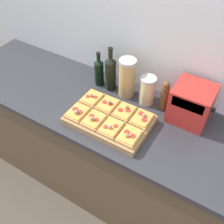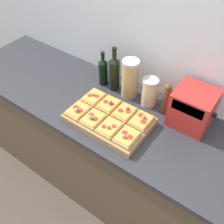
% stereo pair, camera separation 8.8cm
% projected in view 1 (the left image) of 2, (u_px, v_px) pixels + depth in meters
% --- Properties ---
extents(ground_plane, '(12.00, 12.00, 0.00)m').
position_uv_depth(ground_plane, '(102.00, 221.00, 2.10)').
color(ground_plane, '#4C4238').
extents(wall_back, '(6.00, 0.06, 2.50)m').
position_uv_depth(wall_back, '(155.00, 44.00, 1.64)').
color(wall_back, silver).
rests_on(wall_back, ground_plane).
extents(kitchen_counter, '(2.63, 0.67, 0.93)m').
position_uv_depth(kitchen_counter, '(123.00, 158.00, 1.97)').
color(kitchen_counter, brown).
rests_on(kitchen_counter, ground_plane).
extents(cutting_board, '(0.49, 0.32, 0.04)m').
position_uv_depth(cutting_board, '(109.00, 120.00, 1.59)').
color(cutting_board, '#A37A4C').
rests_on(cutting_board, kitchen_counter).
extents(pizza_slice_back_left, '(0.11, 0.14, 0.05)m').
position_uv_depth(pizza_slice_back_left, '(92.00, 98.00, 1.67)').
color(pizza_slice_back_left, tan).
rests_on(pizza_slice_back_left, cutting_board).
extents(pizza_slice_back_midleft, '(0.11, 0.14, 0.05)m').
position_uv_depth(pizza_slice_back_midleft, '(108.00, 105.00, 1.63)').
color(pizza_slice_back_midleft, tan).
rests_on(pizza_slice_back_midleft, cutting_board).
extents(pizza_slice_back_midright, '(0.11, 0.14, 0.05)m').
position_uv_depth(pizza_slice_back_midright, '(124.00, 112.00, 1.59)').
color(pizza_slice_back_midright, tan).
rests_on(pizza_slice_back_midright, cutting_board).
extents(pizza_slice_back_right, '(0.11, 0.14, 0.05)m').
position_uv_depth(pizza_slice_back_right, '(142.00, 119.00, 1.54)').
color(pizza_slice_back_right, tan).
rests_on(pizza_slice_back_right, cutting_board).
extents(pizza_slice_front_left, '(0.11, 0.14, 0.05)m').
position_uv_depth(pizza_slice_front_left, '(78.00, 112.00, 1.58)').
color(pizza_slice_front_left, tan).
rests_on(pizza_slice_front_left, cutting_board).
extents(pizza_slice_front_midleft, '(0.11, 0.14, 0.05)m').
position_uv_depth(pizza_slice_front_midleft, '(94.00, 120.00, 1.54)').
color(pizza_slice_front_midleft, tan).
rests_on(pizza_slice_front_midleft, cutting_board).
extents(pizza_slice_front_midright, '(0.11, 0.14, 0.05)m').
position_uv_depth(pizza_slice_front_midright, '(111.00, 128.00, 1.49)').
color(pizza_slice_front_midright, tan).
rests_on(pizza_slice_front_midright, cutting_board).
extents(pizza_slice_front_right, '(0.11, 0.14, 0.05)m').
position_uv_depth(pizza_slice_front_right, '(129.00, 136.00, 1.45)').
color(pizza_slice_front_right, tan).
rests_on(pizza_slice_front_right, cutting_board).
extents(olive_oil_bottle, '(0.07, 0.07, 0.25)m').
position_uv_depth(olive_oil_bottle, '(99.00, 72.00, 1.80)').
color(olive_oil_bottle, black).
rests_on(olive_oil_bottle, kitchen_counter).
extents(wine_bottle, '(0.07, 0.07, 0.32)m').
position_uv_depth(wine_bottle, '(111.00, 73.00, 1.75)').
color(wine_bottle, black).
rests_on(wine_bottle, kitchen_counter).
extents(grain_jar_tall, '(0.11, 0.11, 0.27)m').
position_uv_depth(grain_jar_tall, '(127.00, 78.00, 1.70)').
color(grain_jar_tall, tan).
rests_on(grain_jar_tall, kitchen_counter).
extents(grain_jar_short, '(0.10, 0.10, 0.19)m').
position_uv_depth(grain_jar_short, '(147.00, 90.00, 1.67)').
color(grain_jar_short, beige).
rests_on(grain_jar_short, kitchen_counter).
extents(pepper_mill, '(0.05, 0.05, 0.21)m').
position_uv_depth(pepper_mill, '(164.00, 96.00, 1.62)').
color(pepper_mill, brown).
rests_on(pepper_mill, kitchen_counter).
extents(toaster_oven, '(0.25, 0.22, 0.23)m').
position_uv_depth(toaster_oven, '(191.00, 104.00, 1.55)').
color(toaster_oven, red).
rests_on(toaster_oven, kitchen_counter).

